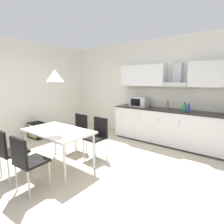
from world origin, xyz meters
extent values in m
cube|color=beige|center=(0.00, 0.00, -0.01)|extent=(8.11, 7.32, 0.02)
cube|color=silver|center=(0.00, 2.49, 1.40)|extent=(6.49, 0.10, 2.79)
cube|color=silver|center=(-2.75, 0.00, 1.40)|extent=(0.10, 5.86, 2.79)
cube|color=#333333|center=(0.98, 2.13, 0.03)|extent=(3.04, 0.56, 0.05)
cube|color=silver|center=(0.98, 2.13, 0.47)|extent=(3.17, 0.61, 0.84)
cube|color=#282321|center=(0.98, 2.13, 0.91)|extent=(3.19, 0.63, 0.03)
cube|color=silver|center=(-0.34, 1.82, 0.68)|extent=(0.01, 0.01, 0.14)
cube|color=silver|center=(0.18, 1.82, 0.68)|extent=(0.01, 0.01, 0.14)
cube|color=silver|center=(0.71, 1.82, 0.68)|extent=(0.01, 0.01, 0.14)
cube|color=silver|center=(1.24, 1.82, 0.68)|extent=(0.01, 0.01, 0.14)
cube|color=silver|center=(0.98, 2.43, 1.19)|extent=(3.17, 0.02, 0.53)
cube|color=silver|center=(0.03, 2.27, 1.80)|extent=(1.29, 0.34, 0.57)
cube|color=silver|center=(1.92, 2.27, 1.80)|extent=(1.29, 0.34, 0.57)
cube|color=#B7BABF|center=(0.98, 2.25, 1.56)|extent=(0.59, 0.40, 0.10)
cube|color=#B7BABF|center=(0.98, 2.36, 1.83)|extent=(0.20, 0.16, 0.52)
cube|color=#ADADB2|center=(0.02, 2.13, 1.06)|extent=(0.48, 0.34, 0.28)
cube|color=black|center=(-0.02, 1.96, 1.06)|extent=(0.29, 0.01, 0.20)
cylinder|color=blue|center=(1.33, 2.14, 1.00)|extent=(0.08, 0.08, 0.16)
cylinder|color=black|center=(1.33, 2.14, 1.10)|extent=(0.03, 0.03, 0.03)
cylinder|color=green|center=(1.24, 2.16, 1.01)|extent=(0.08, 0.08, 0.17)
cylinder|color=black|center=(1.24, 2.16, 1.12)|extent=(0.03, 0.03, 0.04)
cylinder|color=brown|center=(0.82, 2.17, 1.02)|extent=(0.06, 0.06, 0.19)
cylinder|color=black|center=(0.82, 2.17, 1.13)|extent=(0.02, 0.02, 0.04)
cube|color=silver|center=(-0.36, -0.35, 0.71)|extent=(1.34, 0.79, 0.04)
cylinder|color=silver|center=(-0.97, -0.69, 0.35)|extent=(0.04, 0.04, 0.69)
cylinder|color=silver|center=(0.25, -0.69, 0.35)|extent=(0.04, 0.04, 0.69)
cylinder|color=silver|center=(-0.97, -0.02, 0.35)|extent=(0.04, 0.04, 0.69)
cylinder|color=silver|center=(0.25, -0.02, 0.35)|extent=(0.04, 0.04, 0.69)
cube|color=black|center=(-0.66, 0.34, 0.45)|extent=(0.40, 0.40, 0.04)
cube|color=black|center=(-0.66, 0.52, 0.67)|extent=(0.38, 0.04, 0.40)
cylinder|color=silver|center=(-0.49, 0.17, 0.21)|extent=(0.02, 0.02, 0.43)
cylinder|color=silver|center=(-0.83, 0.17, 0.21)|extent=(0.02, 0.02, 0.43)
cylinder|color=silver|center=(-0.49, 0.51, 0.21)|extent=(0.02, 0.02, 0.43)
cylinder|color=silver|center=(-0.83, 0.51, 0.21)|extent=(0.02, 0.02, 0.43)
cube|color=black|center=(-0.66, -1.05, 0.45)|extent=(0.41, 0.41, 0.04)
cube|color=black|center=(-0.66, -1.23, 0.67)|extent=(0.38, 0.05, 0.40)
cylinder|color=silver|center=(-0.83, -0.87, 0.21)|extent=(0.02, 0.02, 0.43)
cylinder|color=silver|center=(-0.49, -0.88, 0.21)|extent=(0.02, 0.02, 0.43)
cylinder|color=silver|center=(-0.83, -1.21, 0.21)|extent=(0.02, 0.02, 0.43)
cylinder|color=silver|center=(-0.49, -1.22, 0.21)|extent=(0.02, 0.02, 0.43)
cube|color=black|center=(-0.06, 0.34, 0.45)|extent=(0.42, 0.42, 0.04)
cube|color=black|center=(-0.05, 0.52, 0.67)|extent=(0.38, 0.06, 0.40)
cylinder|color=silver|center=(0.11, 0.16, 0.21)|extent=(0.02, 0.02, 0.43)
cylinder|color=silver|center=(-0.23, 0.18, 0.21)|extent=(0.02, 0.02, 0.43)
cylinder|color=silver|center=(0.12, 0.50, 0.21)|extent=(0.02, 0.02, 0.43)
cylinder|color=silver|center=(-0.22, 0.52, 0.21)|extent=(0.02, 0.02, 0.43)
cube|color=black|center=(-0.06, -1.05, 0.45)|extent=(0.42, 0.42, 0.04)
cube|color=black|center=(-0.05, -1.23, 0.67)|extent=(0.38, 0.06, 0.40)
cylinder|color=silver|center=(-0.24, -0.89, 0.21)|extent=(0.02, 0.02, 0.43)
cylinder|color=silver|center=(0.10, -0.87, 0.21)|extent=(0.02, 0.02, 0.43)
cylinder|color=silver|center=(-0.22, -1.23, 0.21)|extent=(0.02, 0.02, 0.43)
cylinder|color=silver|center=(0.12, -1.21, 0.21)|extent=(0.02, 0.02, 0.43)
cube|color=black|center=(-2.35, 0.34, 0.22)|extent=(0.52, 0.36, 0.44)
cube|color=tan|center=(-2.35, 0.16, 0.19)|extent=(0.44, 0.01, 0.29)
cube|color=beige|center=(-2.35, 0.16, 0.39)|extent=(0.44, 0.01, 0.05)
cone|color=silver|center=(-0.36, -0.35, 1.74)|extent=(0.32, 0.32, 0.22)
camera|label=1|loc=(2.40, -2.26, 1.65)|focal=28.00mm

